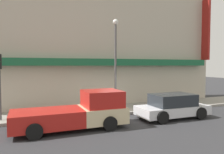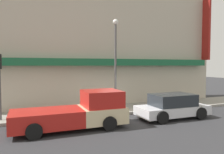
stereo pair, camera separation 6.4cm
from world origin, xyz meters
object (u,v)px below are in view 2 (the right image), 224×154
object	(u,v)px
pickup_truck	(78,112)
parked_car	(172,106)
street_lamp	(116,54)
fire_hydrant	(160,103)

from	to	relation	value
pickup_truck	parked_car	bearing A→B (deg)	1.51
pickup_truck	street_lamp	world-z (taller)	street_lamp
parked_car	street_lamp	size ratio (longest dim) A/B	0.72
pickup_truck	fire_hydrant	size ratio (longest dim) A/B	7.85
fire_hydrant	street_lamp	world-z (taller)	street_lamp
pickup_truck	parked_car	world-z (taller)	pickup_truck
parked_car	pickup_truck	bearing A→B (deg)	-178.57
pickup_truck	street_lamp	size ratio (longest dim) A/B	0.93
pickup_truck	parked_car	distance (m)	5.73
pickup_truck	fire_hydrant	world-z (taller)	pickup_truck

